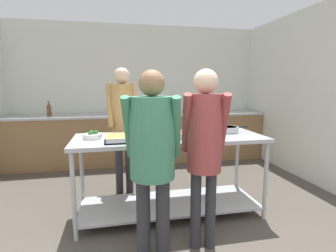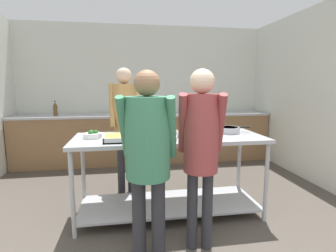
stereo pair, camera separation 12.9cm
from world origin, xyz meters
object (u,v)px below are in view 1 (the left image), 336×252
(guest_serving_left, at_px, (152,147))
(water_bottle, at_px, (49,109))
(serving_tray_roast, at_px, (128,138))
(plate_stack, at_px, (167,138))
(cook_behind_counter, at_px, (123,116))
(sauce_pan, at_px, (227,129))
(serving_tray_vegetables, at_px, (197,135))
(broccoli_bowl, at_px, (93,136))
(guest_serving_right, at_px, (205,139))

(guest_serving_left, height_order, water_bottle, guest_serving_left)
(serving_tray_roast, bearing_deg, water_bottle, 118.94)
(plate_stack, height_order, cook_behind_counter, cook_behind_counter)
(plate_stack, relative_size, sauce_pan, 0.59)
(serving_tray_vegetables, xyz_separation_m, guest_serving_left, (-0.59, -0.63, 0.04))
(plate_stack, distance_m, sauce_pan, 0.87)
(sauce_pan, xyz_separation_m, cook_behind_counter, (-1.22, 0.62, 0.12))
(broccoli_bowl, height_order, guest_serving_right, guest_serving_right)
(guest_serving_left, bearing_deg, serving_tray_roast, 104.88)
(serving_tray_vegetables, height_order, sauce_pan, sauce_pan)
(guest_serving_left, bearing_deg, sauce_pan, 38.70)
(plate_stack, relative_size, guest_serving_left, 0.15)
(sauce_pan, height_order, cook_behind_counter, cook_behind_counter)
(serving_tray_roast, relative_size, guest_serving_right, 0.29)
(guest_serving_right, height_order, cook_behind_counter, cook_behind_counter)
(serving_tray_roast, distance_m, plate_stack, 0.40)
(serving_tray_vegetables, bearing_deg, broccoli_bowl, 172.74)
(broccoli_bowl, bearing_deg, water_bottle, 112.92)
(broccoli_bowl, relative_size, guest_serving_left, 0.12)
(broccoli_bowl, xyz_separation_m, serving_tray_vegetables, (1.12, -0.14, -0.01))
(serving_tray_vegetables, xyz_separation_m, guest_serving_right, (-0.12, -0.58, 0.07))
(serving_tray_vegetables, height_order, water_bottle, water_bottle)
(serving_tray_roast, bearing_deg, sauce_pan, 10.91)
(guest_serving_right, relative_size, water_bottle, 6.08)
(plate_stack, bearing_deg, cook_behind_counter, 113.63)
(serving_tray_roast, bearing_deg, broccoli_bowl, 154.88)
(plate_stack, bearing_deg, water_bottle, 124.87)
(sauce_pan, relative_size, guest_serving_left, 0.25)
(serving_tray_vegetables, xyz_separation_m, sauce_pan, (0.45, 0.20, 0.01))
(broccoli_bowl, xyz_separation_m, sauce_pan, (1.56, 0.06, 0.01))
(water_bottle, bearing_deg, sauce_pan, -39.73)
(water_bottle, bearing_deg, serving_tray_roast, -61.06)
(serving_tray_roast, relative_size, guest_serving_left, 0.30)
(guest_serving_right, relative_size, cook_behind_counter, 0.95)
(guest_serving_left, bearing_deg, cook_behind_counter, 97.12)
(sauce_pan, relative_size, water_bottle, 1.52)
(plate_stack, xyz_separation_m, guest_serving_left, (-0.23, -0.51, 0.04))
(serving_tray_roast, distance_m, sauce_pan, 1.22)
(broccoli_bowl, bearing_deg, sauce_pan, 2.12)
(sauce_pan, bearing_deg, serving_tray_vegetables, -155.77)
(broccoli_bowl, relative_size, sauce_pan, 0.48)
(serving_tray_vegetables, xyz_separation_m, cook_behind_counter, (-0.77, 0.82, 0.13))
(plate_stack, bearing_deg, guest_serving_right, -62.51)
(guest_serving_left, height_order, cook_behind_counter, cook_behind_counter)
(serving_tray_vegetables, height_order, guest_serving_left, guest_serving_left)
(broccoli_bowl, height_order, serving_tray_roast, broccoli_bowl)
(broccoli_bowl, xyz_separation_m, serving_tray_roast, (0.37, -0.17, -0.01))
(guest_serving_left, relative_size, guest_serving_right, 0.99)
(cook_behind_counter, height_order, water_bottle, cook_behind_counter)
(serving_tray_roast, distance_m, serving_tray_vegetables, 0.75)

